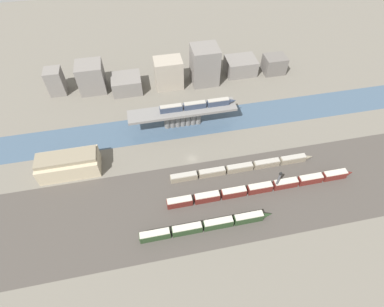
{
  "coord_description": "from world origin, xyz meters",
  "views": [
    {
      "loc": [
        -17.84,
        -87.91,
        108.52
      ],
      "look_at": [
        0.0,
        -0.18,
        4.14
      ],
      "focal_mm": 28.0,
      "sensor_mm": 36.0,
      "label": 1
    }
  ],
  "objects": [
    {
      "name": "city_block_center",
      "position": [
        -26.25,
        58.79,
        4.46
      ],
      "size": [
        16.5,
        14.41,
        8.92
      ],
      "primitive_type": "cube",
      "color": "slate",
      "rests_on": "ground"
    },
    {
      "name": "railbed_yard",
      "position": [
        0.0,
        -24.0,
        0.0
      ],
      "size": [
        280.0,
        42.0,
        0.01
      ],
      "primitive_type": "cube",
      "color": "#423D38",
      "rests_on": "ground"
    },
    {
      "name": "river_water",
      "position": [
        0.0,
        23.64,
        0.0
      ],
      "size": [
        320.0,
        18.85,
        0.01
      ],
      "primitive_type": "cube",
      "color": "#3D5166",
      "rests_on": "ground"
    },
    {
      "name": "train_yard_mid",
      "position": [
        26.18,
        -23.21,
        1.98
      ],
      "size": [
        83.93,
        3.07,
        4.02
      ],
      "color": "#5B1E19",
      "rests_on": "ground"
    },
    {
      "name": "city_block_right",
      "position": [
        -1.8,
        58.23,
        8.57
      ],
      "size": [
        15.62,
        11.41,
        17.14
      ],
      "primitive_type": "cube",
      "color": "gray",
      "rests_on": "ground"
    },
    {
      "name": "signal_tower",
      "position": [
        31.92,
        -23.85,
        5.84
      ],
      "size": [
        1.0,
        0.89,
        11.79
      ],
      "color": "#4C4C51",
      "rests_on": "ground"
    },
    {
      "name": "train_yard_near",
      "position": [
        -1.74,
        -35.8,
        2.06
      ],
      "size": [
        53.07,
        2.89,
        4.19
      ],
      "color": "#23381E",
      "rests_on": "ground"
    },
    {
      "name": "city_block_far_right",
      "position": [
        19.36,
        58.5,
        11.0
      ],
      "size": [
        15.16,
        14.48,
        22.0
      ],
      "primitive_type": "cube",
      "color": "slate",
      "rests_on": "ground"
    },
    {
      "name": "ground_plane",
      "position": [
        0.0,
        0.0,
        0.0
      ],
      "size": [
        400.0,
        400.0,
        0.0
      ],
      "primitive_type": "plane",
      "color": "#666056"
    },
    {
      "name": "bridge",
      "position": [
        0.0,
        23.64,
        7.29
      ],
      "size": [
        54.13,
        9.48,
        10.36
      ],
      "color": "slate",
      "rests_on": "ground"
    },
    {
      "name": "city_block_tall",
      "position": [
        43.12,
        62.74,
        4.69
      ],
      "size": [
        17.93,
        14.14,
        9.37
      ],
      "primitive_type": "cube",
      "color": "slate",
      "rests_on": "ground"
    },
    {
      "name": "warehouse_building",
      "position": [
        -54.96,
        4.19,
        4.78
      ],
      "size": [
        26.37,
        12.29,
        10.06
      ],
      "color": "tan",
      "rests_on": "ground"
    },
    {
      "name": "city_block_low",
      "position": [
        63.49,
        59.46,
        5.21
      ],
      "size": [
        12.85,
        10.73,
        10.43
      ],
      "primitive_type": "cube",
      "color": "#605B56",
      "rests_on": "ground"
    },
    {
      "name": "city_block_left",
      "position": [
        -45.28,
        63.46,
        8.36
      ],
      "size": [
        14.35,
        13.45,
        16.73
      ],
      "primitive_type": "cube",
      "color": "slate",
      "rests_on": "ground"
    },
    {
      "name": "train_on_bridge",
      "position": [
        7.6,
        23.64,
        12.03
      ],
      "size": [
        38.78,
        2.6,
        3.43
      ],
      "color": "#2D384C",
      "rests_on": "bridge"
    },
    {
      "name": "city_block_far_left",
      "position": [
        -65.14,
        64.71,
        7.4
      ],
      "size": [
        8.86,
        9.3,
        14.8
      ],
      "primitive_type": "cube",
      "color": "slate",
      "rests_on": "ground"
    },
    {
      "name": "train_yard_far",
      "position": [
        21.32,
        -10.83,
        1.69
      ],
      "size": [
        67.59,
        2.72,
        3.46
      ],
      "color": "gray",
      "rests_on": "ground"
    }
  ]
}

